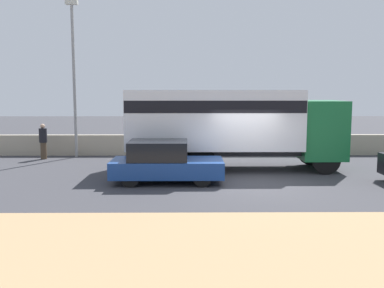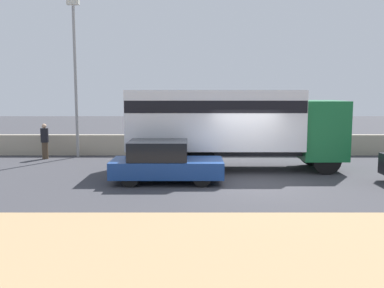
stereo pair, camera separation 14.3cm
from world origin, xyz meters
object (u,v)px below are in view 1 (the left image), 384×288
(box_truck, at_px, (230,121))
(pedestrian, at_px, (43,141))
(car_hatchback, at_px, (164,162))
(street_lamp, at_px, (74,68))

(box_truck, distance_m, pedestrian, 8.95)
(car_hatchback, xyz_separation_m, pedestrian, (-5.94, 5.20, 0.15))
(box_truck, distance_m, car_hatchback, 3.72)
(street_lamp, bearing_deg, box_truck, -25.28)
(box_truck, xyz_separation_m, car_hatchback, (-2.51, -2.45, -1.25))
(car_hatchback, bearing_deg, street_lamp, 128.21)
(pedestrian, bearing_deg, street_lamp, 22.76)
(box_truck, relative_size, pedestrian, 5.15)
(box_truck, height_order, car_hatchback, box_truck)
(car_hatchback, bearing_deg, box_truck, 44.31)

